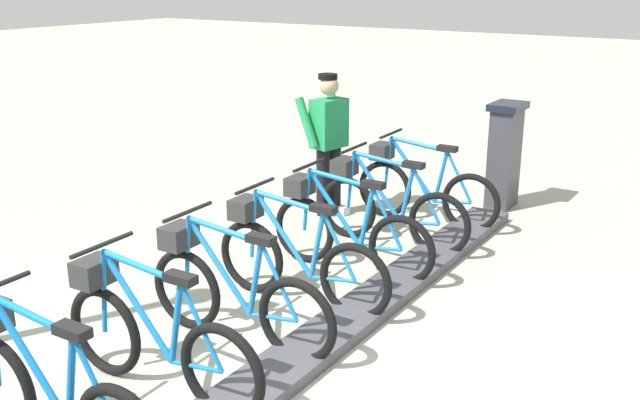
% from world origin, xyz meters
% --- Properties ---
extents(dock_rail_base, '(0.44, 9.18, 0.10)m').
position_xyz_m(dock_rail_base, '(0.00, 0.00, 0.05)').
color(dock_rail_base, '#47474C').
rests_on(dock_rail_base, ground).
extents(payment_kiosk, '(0.36, 0.52, 1.28)m').
position_xyz_m(payment_kiosk, '(0.05, -5.09, 0.67)').
color(payment_kiosk, '#38383D').
rests_on(payment_kiosk, ground).
extents(bike_docked_0, '(1.72, 0.54, 1.02)m').
position_xyz_m(bike_docked_0, '(0.62, -3.99, 0.43)').
color(bike_docked_0, black).
rests_on(bike_docked_0, ground).
extents(bike_docked_1, '(1.72, 0.54, 1.02)m').
position_xyz_m(bike_docked_1, '(0.62, -3.15, 0.43)').
color(bike_docked_1, black).
rests_on(bike_docked_1, ground).
extents(bike_docked_2, '(1.72, 0.54, 1.02)m').
position_xyz_m(bike_docked_2, '(0.62, -2.31, 0.43)').
color(bike_docked_2, black).
rests_on(bike_docked_2, ground).
extents(bike_docked_3, '(1.72, 0.54, 1.02)m').
position_xyz_m(bike_docked_3, '(0.62, -1.47, 0.43)').
color(bike_docked_3, black).
rests_on(bike_docked_3, ground).
extents(bike_docked_4, '(1.72, 0.54, 1.02)m').
position_xyz_m(bike_docked_4, '(0.62, -0.64, 0.43)').
color(bike_docked_4, black).
rests_on(bike_docked_4, ground).
extents(bike_docked_5, '(1.72, 0.54, 1.02)m').
position_xyz_m(bike_docked_5, '(0.62, 0.20, 0.43)').
color(bike_docked_5, black).
rests_on(bike_docked_5, ground).
extents(bike_docked_6, '(1.72, 0.54, 1.02)m').
position_xyz_m(bike_docked_6, '(0.62, 1.04, 0.43)').
color(bike_docked_6, black).
rests_on(bike_docked_6, ground).
extents(worker_near_rack, '(0.54, 0.67, 1.66)m').
position_xyz_m(worker_near_rack, '(1.67, -3.67, 0.91)').
color(worker_near_rack, white).
rests_on(worker_near_rack, ground).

